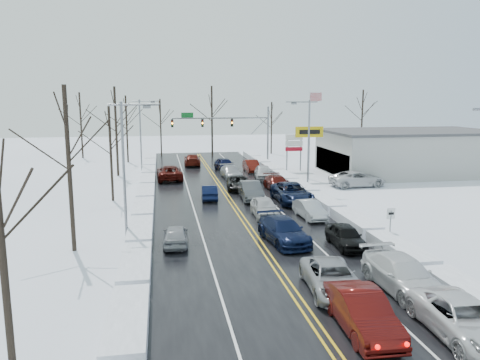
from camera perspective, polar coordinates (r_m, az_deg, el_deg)
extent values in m
plane|color=white|center=(36.52, 0.25, -4.64)|extent=(160.00, 160.00, 0.00)
cube|color=black|center=(38.43, -0.26, -3.88)|extent=(14.00, 84.00, 0.01)
cube|color=white|center=(37.98, -11.68, -4.28)|extent=(1.60, 72.00, 0.80)
cube|color=white|center=(40.34, 10.47, -3.39)|extent=(1.60, 72.00, 0.80)
cylinder|color=slate|center=(64.68, 3.42, 5.39)|extent=(0.24, 0.24, 8.00)
cylinder|color=slate|center=(63.37, -2.35, 7.56)|extent=(13.00, 0.18, 0.18)
cylinder|color=slate|center=(64.32, 2.38, 6.62)|extent=(2.33, 0.10, 2.33)
cube|color=#0C591E|center=(62.94, -6.45, 7.86)|extent=(1.60, 0.08, 0.70)
cube|color=black|center=(63.61, -0.99, 6.99)|extent=(0.32, 0.25, 1.05)
sphere|color=#3F0705|center=(63.44, -0.97, 7.26)|extent=(0.20, 0.20, 0.20)
sphere|color=orange|center=(63.46, -0.97, 6.99)|extent=(0.22, 0.22, 0.22)
sphere|color=black|center=(63.47, -0.97, 6.72)|extent=(0.20, 0.20, 0.20)
cube|color=black|center=(63.13, -4.61, 6.94)|extent=(0.32, 0.25, 1.05)
sphere|color=#3F0705|center=(62.96, -4.60, 7.20)|extent=(0.20, 0.20, 0.20)
sphere|color=orange|center=(62.97, -4.60, 6.93)|extent=(0.22, 0.22, 0.22)
sphere|color=black|center=(62.99, -4.59, 6.66)|extent=(0.20, 0.20, 0.20)
cube|color=black|center=(62.91, -8.27, 6.86)|extent=(0.32, 0.25, 1.05)
sphere|color=#3F0705|center=(62.73, -8.27, 7.12)|extent=(0.20, 0.20, 0.20)
sphere|color=orange|center=(62.75, -8.26, 6.85)|extent=(0.22, 0.22, 0.22)
sphere|color=black|center=(62.76, -8.25, 6.58)|extent=(0.20, 0.20, 0.20)
cylinder|color=slate|center=(53.83, 8.37, 3.06)|extent=(0.20, 0.20, 5.60)
cube|color=#DAB50B|center=(53.57, 8.44, 5.82)|extent=(3.20, 0.30, 1.20)
cube|color=black|center=(53.41, 8.50, 5.81)|extent=(2.40, 0.04, 0.50)
cylinder|color=slate|center=(59.37, 5.74, 2.99)|extent=(0.16, 0.16, 4.00)
cylinder|color=slate|center=(59.87, 7.40, 3.02)|extent=(0.16, 0.16, 4.00)
cube|color=white|center=(59.38, 6.62, 5.21)|extent=(2.20, 0.22, 0.70)
cube|color=white|center=(59.45, 6.60, 4.44)|extent=(2.20, 0.22, 0.70)
cube|color=#A60C1D|center=(59.52, 6.59, 3.77)|extent=(2.20, 0.22, 0.50)
cylinder|color=slate|center=(31.45, 17.84, -5.49)|extent=(0.08, 0.08, 2.20)
cube|color=white|center=(31.23, 17.93, -3.90)|extent=(0.55, 0.05, 0.70)
cube|color=black|center=(31.19, 17.96, -3.92)|extent=(0.35, 0.02, 0.15)
cylinder|color=silver|center=(68.27, 8.40, 6.38)|extent=(0.14, 0.14, 10.00)
cube|color=#A1A19D|center=(61.14, 19.91, 3.12)|extent=(20.00, 12.00, 5.00)
cube|color=#262628|center=(57.02, 11.12, 2.16)|extent=(0.10, 11.00, 2.80)
cube|color=#3F3F42|center=(60.91, 20.06, 5.59)|extent=(20.40, 12.40, 0.30)
cylinder|color=slate|center=(47.35, 8.35, 4.18)|extent=(0.18, 0.18, 9.00)
cylinder|color=slate|center=(46.87, 7.55, 9.41)|extent=(3.20, 0.12, 0.12)
cube|color=slate|center=(46.64, 6.59, 9.25)|extent=(0.50, 0.25, 0.18)
cylinder|color=slate|center=(31.25, -13.97, 0.98)|extent=(0.18, 0.18, 9.00)
cylinder|color=slate|center=(30.84, -12.82, 8.94)|extent=(3.20, 0.12, 0.12)
cube|color=slate|center=(30.81, -11.30, 8.72)|extent=(0.50, 0.25, 0.18)
cylinder|color=slate|center=(59.04, -12.03, 5.22)|extent=(0.18, 0.18, 9.00)
cylinder|color=slate|center=(58.82, -11.39, 9.42)|extent=(3.20, 0.12, 0.12)
cube|color=slate|center=(58.80, -10.60, 9.30)|extent=(0.50, 0.25, 0.18)
cylinder|color=#2D231C|center=(16.30, -26.98, -8.11)|extent=(0.24, 0.24, 9.00)
cylinder|color=#2D231C|center=(29.61, -20.09, 1.15)|extent=(0.27, 0.27, 10.00)
cylinder|color=#2D231C|center=(43.31, -15.47, 3.05)|extent=(0.23, 0.23, 8.50)
cylinder|color=#2D231C|center=(57.16, -14.85, 5.71)|extent=(0.28, 0.28, 10.50)
cylinder|color=#2D231C|center=(69.10, -13.63, 6.05)|extent=(0.25, 0.25, 9.50)
cylinder|color=#2D231C|center=(75.85, -18.81, 6.32)|extent=(0.27, 0.27, 10.00)
cylinder|color=#2D231C|center=(75.94, -9.64, 6.34)|extent=(0.24, 0.24, 9.00)
cylinder|color=#2D231C|center=(74.33, -3.44, 7.15)|extent=(0.29, 0.29, 11.00)
cylinder|color=#2D231C|center=(77.60, 3.86, 6.35)|extent=(0.23, 0.23, 8.50)
cylinder|color=#2D231C|center=(83.21, 14.64, 6.99)|extent=(0.28, 0.28, 10.50)
imported|color=#4F0D0A|center=(20.38, 14.57, -17.37)|extent=(1.88, 5.01, 1.63)
imported|color=#999BA1|center=(23.63, 11.14, -13.25)|extent=(2.81, 5.32, 1.43)
imported|color=black|center=(30.69, 5.32, -7.57)|extent=(2.84, 5.63, 1.57)
imported|color=silver|center=(36.86, 2.99, -4.51)|extent=(1.94, 4.53, 1.53)
imported|color=#45474A|center=(42.96, 1.32, -2.39)|extent=(1.89, 5.06, 1.65)
imported|color=black|center=(47.54, -0.21, -1.17)|extent=(2.74, 5.08, 1.35)
imported|color=#979A9E|center=(54.19, -1.11, 0.22)|extent=(2.33, 5.07, 1.44)
imported|color=black|center=(59.46, -1.88, 1.10)|extent=(2.53, 5.10, 1.67)
imported|color=silver|center=(21.18, 25.57, -16.96)|extent=(2.74, 5.57, 1.52)
imported|color=silver|center=(24.68, 19.12, -12.60)|extent=(2.51, 5.67, 1.62)
imported|color=black|center=(30.35, 12.73, -7.98)|extent=(1.78, 4.21, 1.42)
imported|color=#AEB1B7|center=(36.86, 8.48, -4.61)|extent=(1.72, 4.24, 1.37)
imported|color=black|center=(42.15, 6.33, -2.70)|extent=(2.89, 6.20, 1.72)
imported|color=#470E09|center=(47.38, 4.54, -1.24)|extent=(2.17, 5.07, 1.46)
imported|color=silver|center=(53.44, 2.86, 0.07)|extent=(2.53, 4.95, 1.61)
imported|color=#55120B|center=(58.84, 1.41, 1.01)|extent=(1.65, 4.55, 1.49)
imported|color=black|center=(43.22, -3.75, -2.34)|extent=(1.63, 4.09, 1.32)
imported|color=#470D09|center=(53.86, -8.56, 0.05)|extent=(2.95, 6.05, 1.66)
imported|color=#4F110A|center=(64.79, -5.82, 1.80)|extent=(2.54, 5.58, 1.58)
imported|color=gray|center=(30.27, -7.83, -7.87)|extent=(1.72, 3.94, 1.32)
imported|color=silver|center=(50.70, 14.09, -0.77)|extent=(6.05, 3.10, 1.63)
imported|color=black|center=(56.44, 14.62, 0.29)|extent=(2.44, 5.27, 1.49)
imported|color=black|center=(62.15, 10.32, 1.33)|extent=(2.01, 4.19, 1.38)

